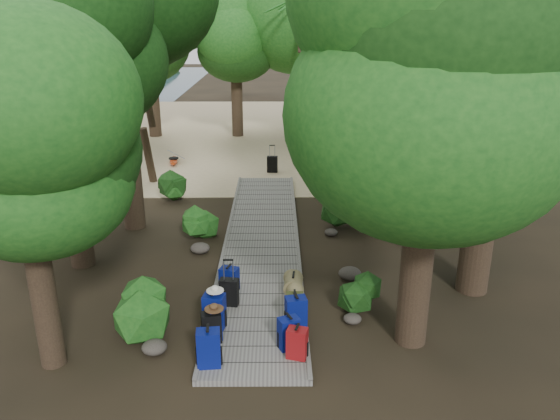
{
  "coord_description": "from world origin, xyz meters",
  "views": [
    {
      "loc": [
        0.41,
        -12.56,
        5.81
      ],
      "look_at": [
        0.49,
        0.96,
        1.0
      ],
      "focal_mm": 35.0,
      "sensor_mm": 36.0,
      "label": 1
    }
  ],
  "objects_px": {
    "backpack_right_d": "(295,303)",
    "sun_lounger": "(350,152)",
    "suitcase_on_boardwalk": "(229,292)",
    "kayak": "(174,160)",
    "backpack_left_a": "(209,346)",
    "backpack_left_d": "(229,278)",
    "backpack_right_a": "(297,342)",
    "backpack_left_c": "(214,309)",
    "backpack_right_c": "(296,310)",
    "backpack_left_b": "(211,326)",
    "duffel_right_khaki": "(293,284)",
    "lone_suitcase_on_sand": "(272,164)",
    "backpack_right_b": "(289,331)"
  },
  "relations": [
    {
      "from": "backpack_left_d",
      "to": "backpack_right_c",
      "type": "bearing_deg",
      "value": -28.93
    },
    {
      "from": "backpack_right_b",
      "to": "lone_suitcase_on_sand",
      "type": "height_order",
      "value": "backpack_right_b"
    },
    {
      "from": "backpack_left_d",
      "to": "duffel_right_khaki",
      "type": "xyz_separation_m",
      "value": [
        1.4,
        -0.1,
        -0.1
      ]
    },
    {
      "from": "backpack_left_d",
      "to": "backpack_left_c",
      "type": "bearing_deg",
      "value": -78.56
    },
    {
      "from": "suitcase_on_boardwalk",
      "to": "kayak",
      "type": "height_order",
      "value": "suitcase_on_boardwalk"
    },
    {
      "from": "backpack_left_d",
      "to": "backpack_right_c",
      "type": "distance_m",
      "value": 2.05
    },
    {
      "from": "backpack_right_a",
      "to": "suitcase_on_boardwalk",
      "type": "relative_size",
      "value": 1.07
    },
    {
      "from": "backpack_left_b",
      "to": "sun_lounger",
      "type": "height_order",
      "value": "backpack_left_b"
    },
    {
      "from": "backpack_right_c",
      "to": "duffel_right_khaki",
      "type": "height_order",
      "value": "backpack_right_c"
    },
    {
      "from": "backpack_left_d",
      "to": "suitcase_on_boardwalk",
      "type": "xyz_separation_m",
      "value": [
        0.05,
        -0.64,
        -0.0
      ]
    },
    {
      "from": "duffel_right_khaki",
      "to": "kayak",
      "type": "bearing_deg",
      "value": 117.52
    },
    {
      "from": "backpack_right_d",
      "to": "suitcase_on_boardwalk",
      "type": "relative_size",
      "value": 0.9
    },
    {
      "from": "backpack_right_d",
      "to": "sun_lounger",
      "type": "distance_m",
      "value": 13.34
    },
    {
      "from": "backpack_right_c",
      "to": "duffel_right_khaki",
      "type": "distance_m",
      "value": 1.4
    },
    {
      "from": "backpack_left_c",
      "to": "duffel_right_khaki",
      "type": "height_order",
      "value": "backpack_left_c"
    },
    {
      "from": "backpack_left_b",
      "to": "backpack_right_d",
      "type": "relative_size",
      "value": 1.23
    },
    {
      "from": "backpack_left_d",
      "to": "suitcase_on_boardwalk",
      "type": "height_order",
      "value": "backpack_left_d"
    },
    {
      "from": "backpack_right_d",
      "to": "sun_lounger",
      "type": "relative_size",
      "value": 0.26
    },
    {
      "from": "duffel_right_khaki",
      "to": "sun_lounger",
      "type": "xyz_separation_m",
      "value": [
        2.76,
        12.07,
        0.02
      ]
    },
    {
      "from": "backpack_left_c",
      "to": "duffel_right_khaki",
      "type": "distance_m",
      "value": 2.11
    },
    {
      "from": "backpack_left_c",
      "to": "duffel_right_khaki",
      "type": "bearing_deg",
      "value": 51.63
    },
    {
      "from": "backpack_right_b",
      "to": "suitcase_on_boardwalk",
      "type": "bearing_deg",
      "value": 104.61
    },
    {
      "from": "backpack_left_b",
      "to": "backpack_right_b",
      "type": "relative_size",
      "value": 0.98
    },
    {
      "from": "backpack_left_d",
      "to": "backpack_right_c",
      "type": "height_order",
      "value": "backpack_right_c"
    },
    {
      "from": "backpack_left_a",
      "to": "backpack_left_c",
      "type": "distance_m",
      "value": 1.25
    },
    {
      "from": "backpack_left_b",
      "to": "sun_lounger",
      "type": "relative_size",
      "value": 0.33
    },
    {
      "from": "backpack_left_d",
      "to": "backpack_right_a",
      "type": "distance_m",
      "value": 2.88
    },
    {
      "from": "backpack_left_b",
      "to": "backpack_left_d",
      "type": "height_order",
      "value": "backpack_left_b"
    },
    {
      "from": "backpack_left_a",
      "to": "backpack_right_b",
      "type": "xyz_separation_m",
      "value": [
        1.38,
        0.53,
        -0.04
      ]
    },
    {
      "from": "backpack_left_b",
      "to": "backpack_right_c",
      "type": "relative_size",
      "value": 0.96
    },
    {
      "from": "backpack_right_b",
      "to": "suitcase_on_boardwalk",
      "type": "xyz_separation_m",
      "value": [
        -1.21,
        1.57,
        -0.04
      ]
    },
    {
      "from": "backpack_right_d",
      "to": "kayak",
      "type": "distance_m",
      "value": 13.35
    },
    {
      "from": "duffel_right_khaki",
      "to": "backpack_left_c",
      "type": "bearing_deg",
      "value": -132.68
    },
    {
      "from": "backpack_left_b",
      "to": "backpack_right_a",
      "type": "height_order",
      "value": "backpack_left_b"
    },
    {
      "from": "backpack_left_c",
      "to": "backpack_right_a",
      "type": "relative_size",
      "value": 1.21
    },
    {
      "from": "backpack_right_b",
      "to": "duffel_right_khaki",
      "type": "xyz_separation_m",
      "value": [
        0.15,
        2.12,
        -0.13
      ]
    },
    {
      "from": "backpack_right_c",
      "to": "backpack_right_d",
      "type": "xyz_separation_m",
      "value": [
        -0.01,
        0.41,
        -0.08
      ]
    },
    {
      "from": "lone_suitcase_on_sand",
      "to": "kayak",
      "type": "bearing_deg",
      "value": 166.75
    },
    {
      "from": "suitcase_on_boardwalk",
      "to": "kayak",
      "type": "distance_m",
      "value": 12.53
    },
    {
      "from": "suitcase_on_boardwalk",
      "to": "sun_lounger",
      "type": "distance_m",
      "value": 13.27
    },
    {
      "from": "backpack_right_c",
      "to": "backpack_right_d",
      "type": "relative_size",
      "value": 1.29
    },
    {
      "from": "backpack_left_b",
      "to": "backpack_right_d",
      "type": "xyz_separation_m",
      "value": [
        1.56,
        0.92,
        -0.06
      ]
    },
    {
      "from": "backpack_left_b",
      "to": "kayak",
      "type": "height_order",
      "value": "backpack_left_b"
    },
    {
      "from": "suitcase_on_boardwalk",
      "to": "backpack_left_c",
      "type": "bearing_deg",
      "value": -95.84
    },
    {
      "from": "backpack_right_a",
      "to": "backpack_right_d",
      "type": "xyz_separation_m",
      "value": [
        0.0,
        1.43,
        -0.05
      ]
    },
    {
      "from": "kayak",
      "to": "backpack_left_b",
      "type": "bearing_deg",
      "value": -84.59
    },
    {
      "from": "backpack_left_a",
      "to": "suitcase_on_boardwalk",
      "type": "relative_size",
      "value": 1.28
    },
    {
      "from": "backpack_right_a",
      "to": "backpack_right_c",
      "type": "distance_m",
      "value": 1.03
    },
    {
      "from": "backpack_right_c",
      "to": "sun_lounger",
      "type": "relative_size",
      "value": 0.34
    },
    {
      "from": "lone_suitcase_on_sand",
      "to": "sun_lounger",
      "type": "xyz_separation_m",
      "value": [
        3.28,
        1.96,
        0.01
      ]
    }
  ]
}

